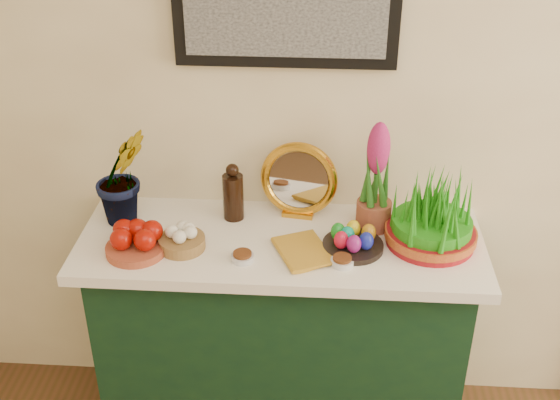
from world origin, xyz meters
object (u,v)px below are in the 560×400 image
object	(u,v)px
sideboard	(281,340)
wheatgrass_sabzeh	(433,215)
mirror	(299,181)
book	(281,255)
hyacinth_green	(121,161)

from	to	relation	value
sideboard	wheatgrass_sabzeh	world-z (taller)	wheatgrass_sabzeh
mirror	sideboard	bearing A→B (deg)	-107.41
mirror	wheatgrass_sabzeh	size ratio (longest dim) A/B	0.92
wheatgrass_sabzeh	book	bearing A→B (deg)	-165.57
mirror	book	xyz separation A→B (m)	(-0.04, -0.30, -0.12)
sideboard	mirror	distance (m)	0.63
mirror	book	distance (m)	0.32
hyacinth_green	mirror	distance (m)	0.63
hyacinth_green	mirror	world-z (taller)	hyacinth_green
hyacinth_green	mirror	size ratio (longest dim) A/B	1.64
hyacinth_green	mirror	xyz separation A→B (m)	(0.61, 0.09, -0.10)
sideboard	wheatgrass_sabzeh	xyz separation A→B (m)	(0.51, 0.00, 0.58)
book	wheatgrass_sabzeh	xyz separation A→B (m)	(0.50, 0.13, 0.10)
mirror	hyacinth_green	bearing A→B (deg)	-172.04
book	wheatgrass_sabzeh	world-z (taller)	wheatgrass_sabzeh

